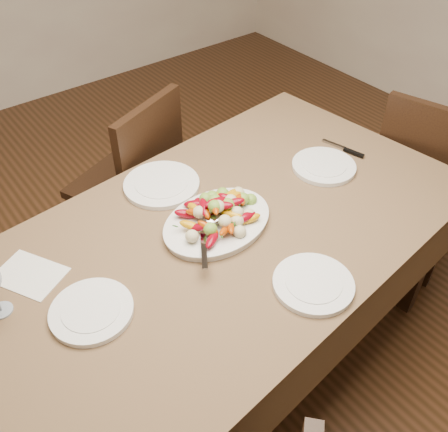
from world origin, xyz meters
name	(u,v)px	position (x,y,z in m)	size (l,w,h in m)	color
floor	(267,378)	(0.00, 0.00, 0.00)	(6.00, 6.00, 0.00)	#3C2312
dining_table	(224,299)	(-0.07, 0.21, 0.38)	(1.84, 1.04, 0.76)	brown
chair_far	(124,184)	(-0.07, 1.00, 0.47)	(0.42, 0.42, 0.95)	black
chair_right	(426,179)	(1.11, 0.13, 0.47)	(0.42, 0.42, 0.95)	black
serving_platter	(217,224)	(-0.08, 0.24, 0.77)	(0.40, 0.30, 0.02)	white
roasted_vegetables	(217,211)	(-0.08, 0.24, 0.83)	(0.33, 0.22, 0.09)	maroon
serving_spoon	(211,230)	(-0.14, 0.19, 0.81)	(0.28, 0.06, 0.03)	#9EA0A8
plate_left	(92,311)	(-0.60, 0.16, 0.77)	(0.24, 0.24, 0.02)	white
plate_right	(324,166)	(0.47, 0.25, 0.77)	(0.25, 0.25, 0.02)	white
plate_far	(162,185)	(-0.11, 0.55, 0.77)	(0.29, 0.29, 0.02)	white
plate_near	(313,284)	(-0.01, -0.16, 0.77)	(0.25, 0.25, 0.02)	white
menu_card	(30,275)	(-0.69, 0.42, 0.76)	(0.15, 0.21, 0.00)	silver
table_knife	(345,149)	(0.63, 0.28, 0.76)	(0.02, 0.20, 0.01)	#9EA0A8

